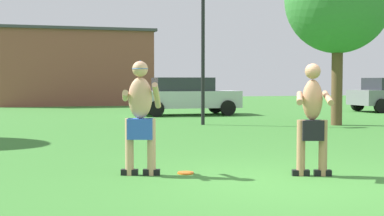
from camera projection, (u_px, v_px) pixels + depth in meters
name	position (u px, v px, depth m)	size (l,w,h in m)	color
ground_plane	(290.00, 183.00, 7.72)	(80.00, 80.00, 0.00)	#38752D
player_with_cap	(140.00, 112.00, 8.35)	(0.69, 0.72, 1.76)	black
player_in_black	(312.00, 117.00, 8.29)	(0.73, 0.70, 1.71)	black
frisbee	(186.00, 173.00, 8.52)	(0.26, 0.26, 0.03)	orange
car_silver_near_post	(186.00, 95.00, 23.03)	(4.37, 2.17, 1.58)	silver
lamp_post	(203.00, 29.00, 17.81)	(0.60, 0.24, 5.03)	black
outbuilding_behind_lot	(73.00, 68.00, 33.92)	(9.10, 7.18, 4.48)	brown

